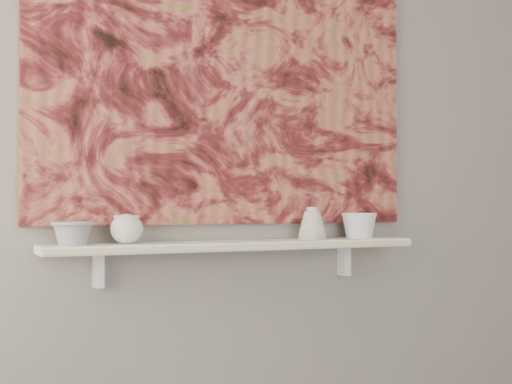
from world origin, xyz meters
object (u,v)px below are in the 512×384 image
painting (229,77)px  bowl_grey (73,233)px  bowl_white (359,225)px  shelf (237,245)px  bell_vessel (312,223)px  cup_cream (127,229)px

painting → bowl_grey: painting is taller
bowl_grey → bowl_white: 1.11m
bowl_grey → bowl_white: size_ratio=1.00×
shelf → bell_vessel: bearing=0.0°
bowl_grey → cup_cream: (0.18, 0.00, 0.01)m
painting → cup_cream: (-0.41, -0.08, -0.56)m
painting → bowl_grey: (-0.59, -0.08, -0.57)m
cup_cream → bowl_grey: bearing=180.0°
shelf → bowl_white: bowl_white is taller
bell_vessel → bowl_white: (0.21, 0.00, -0.01)m
bowl_white → bell_vessel: bearing=180.0°
painting → bowl_white: bearing=-8.8°
painting → bowl_grey: size_ratio=10.76×
painting → cup_cream: bearing=-168.8°
cup_cream → bowl_white: 0.93m
bowl_grey → painting: bearing=7.8°
shelf → painting: 0.63m
cup_cream → painting: bearing=11.2°
shelf → cup_cream: 0.41m
bowl_white → cup_cream: bearing=180.0°
cup_cream → bowl_white: bearing=0.0°
bowl_grey → bell_vessel: size_ratio=1.12×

